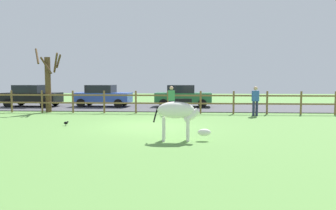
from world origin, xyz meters
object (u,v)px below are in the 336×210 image
at_px(zebra, 178,113).
at_px(visitor_right_of_tree, 255,100).
at_px(bare_tree, 48,81).
at_px(parked_car_blue, 103,96).
at_px(crow_on_grass, 66,123).
at_px(visitor_left_of_tree, 171,99).
at_px(parked_car_green, 183,96).
at_px(parked_car_black, 32,96).

bearing_deg(zebra, visitor_right_of_tree, 61.29).
height_order(bare_tree, zebra, bare_tree).
height_order(zebra, parked_car_blue, parked_car_blue).
bearing_deg(parked_car_blue, crow_on_grass, -84.57).
distance_m(bare_tree, parked_car_blue, 4.47).
bearing_deg(parked_car_blue, zebra, -63.95).
bearing_deg(visitor_left_of_tree, parked_car_blue, 139.04).
xyz_separation_m(bare_tree, visitor_left_of_tree, (7.62, -0.93, -1.02)).
height_order(parked_car_green, visitor_right_of_tree, visitor_right_of_tree).
bearing_deg(parked_car_green, zebra, -89.47).
distance_m(parked_car_black, parked_car_blue, 5.15).
distance_m(parked_car_black, visitor_right_of_tree, 15.71).
bearing_deg(crow_on_grass, parked_car_blue, 95.43).
relative_size(zebra, parked_car_green, 0.48).
bearing_deg(parked_car_green, bare_tree, -154.61).
distance_m(crow_on_grass, parked_car_black, 10.61).
xyz_separation_m(bare_tree, visitor_right_of_tree, (12.29, -1.17, -1.02)).
bearing_deg(parked_car_green, crow_on_grass, -117.95).
bearing_deg(visitor_right_of_tree, parked_car_green, 129.23).
distance_m(bare_tree, parked_car_green, 9.11).
distance_m(zebra, parked_car_black, 16.15).
xyz_separation_m(zebra, crow_on_grass, (-5.06, 3.04, -0.80)).
relative_size(parked_car_green, visitor_right_of_tree, 2.46).
xyz_separation_m(parked_car_blue, visitor_right_of_tree, (9.93, -4.80, 0.06)).
bearing_deg(parked_car_black, zebra, -46.75).
height_order(zebra, visitor_left_of_tree, visitor_left_of_tree).
height_order(zebra, parked_car_black, parked_car_black).
relative_size(bare_tree, visitor_left_of_tree, 2.39).
xyz_separation_m(bare_tree, parked_car_blue, (2.36, 3.63, -1.09)).
xyz_separation_m(crow_on_grass, visitor_right_of_tree, (9.07, 4.27, 0.78)).
distance_m(crow_on_grass, visitor_left_of_tree, 6.35).
bearing_deg(parked_car_green, visitor_right_of_tree, -50.77).
bearing_deg(parked_car_blue, parked_car_green, 2.44).
height_order(crow_on_grass, parked_car_green, parked_car_green).
relative_size(crow_on_grass, parked_car_green, 0.05).
distance_m(bare_tree, crow_on_grass, 6.58).
bearing_deg(crow_on_grass, bare_tree, 120.65).
bearing_deg(zebra, visitor_left_of_tree, 95.01).
height_order(parked_car_black, visitor_right_of_tree, visitor_right_of_tree).
relative_size(bare_tree, parked_car_blue, 0.96).
height_order(bare_tree, visitor_left_of_tree, bare_tree).
bearing_deg(zebra, crow_on_grass, 148.98).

